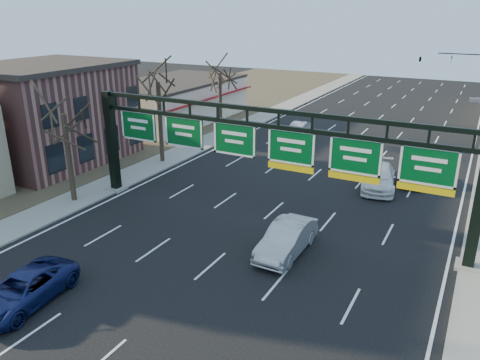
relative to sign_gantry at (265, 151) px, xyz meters
The scene contains 16 objects.
ground 9.24m from the sign_gantry, 91.15° to the right, with size 160.00×160.00×0.00m, color black.
sidewalk_left 18.24m from the sign_gantry, 137.20° to the left, with size 3.00×120.00×0.12m, color gray.
dirt_strip_left 28.25m from the sign_gantry, 154.50° to the left, with size 21.00×120.00×0.06m, color #473D2B.
lane_markings 12.86m from the sign_gantry, 90.76° to the left, with size 21.60×120.00×0.01m, color white.
sign_gantry is the anchor object (origin of this frame).
brick_block 21.87m from the sign_gantry, behind, with size 10.40×12.40×8.30m.
cream_strip 30.24m from the sign_gantry, 135.86° to the left, with size 10.90×18.40×4.70m.
tree_gantry 13.53m from the sign_gantry, 166.97° to the right, with size 3.60×3.60×8.48m.
tree_mid 15.08m from the sign_gantry, 151.63° to the left, with size 3.60×3.60×9.24m.
tree_far 21.57m from the sign_gantry, 127.32° to the left, with size 3.60×3.60×8.86m.
traffic_signal_mast 47.33m from the sign_gantry, 83.29° to the left, with size 10.16×0.54×7.00m.
car_blue_suv 14.49m from the sign_gantry, 114.59° to the right, with size 2.39×5.18×1.44m, color #121B4F.
car_silver_sedan 5.49m from the sign_gantry, 46.31° to the right, with size 1.78×5.10×1.68m, color #A8A9AD.
car_white_wagon 11.30m from the sign_gantry, 62.59° to the left, with size 2.32×5.70×1.65m, color white.
car_grey_far 14.18m from the sign_gantry, 58.67° to the left, with size 1.65×4.10×1.40m, color #414446.
car_silver_distant 21.78m from the sign_gantry, 105.67° to the left, with size 1.50×4.29×1.42m, color #B2B2B7.
Camera 1 is at (11.25, -15.90, 12.43)m, focal length 35.00 mm.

